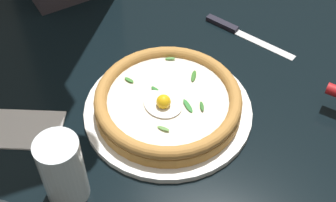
# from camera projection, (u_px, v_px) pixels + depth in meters

# --- Properties ---
(ground_plane) EXTENTS (2.40, 2.40, 0.03)m
(ground_plane) POSITION_uv_depth(u_px,v_px,m) (141.00, 115.00, 0.90)
(ground_plane) COLOR black
(ground_plane) RESTS_ON ground
(pizza_plate) EXTENTS (0.32, 0.32, 0.01)m
(pizza_plate) POSITION_uv_depth(u_px,v_px,m) (168.00, 110.00, 0.88)
(pizza_plate) COLOR white
(pizza_plate) RESTS_ON ground
(pizza) EXTENTS (0.27, 0.27, 0.05)m
(pizza) POSITION_uv_depth(u_px,v_px,m) (168.00, 101.00, 0.86)
(pizza) COLOR #BA7F37
(pizza) RESTS_ON pizza_plate
(table_knife) EXTENTS (0.22, 0.06, 0.01)m
(table_knife) POSITION_uv_depth(u_px,v_px,m) (236.00, 30.00, 1.04)
(table_knife) COLOR silver
(table_knife) RESTS_ON ground
(drinking_glass) EXTENTS (0.07, 0.07, 0.13)m
(drinking_glass) POSITION_uv_depth(u_px,v_px,m) (64.00, 174.00, 0.73)
(drinking_glass) COLOR silver
(drinking_glass) RESTS_ON ground
(folded_napkin) EXTENTS (0.16, 0.16, 0.01)m
(folded_napkin) POSITION_uv_depth(u_px,v_px,m) (23.00, 129.00, 0.85)
(folded_napkin) COLOR white
(folded_napkin) RESTS_ON ground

